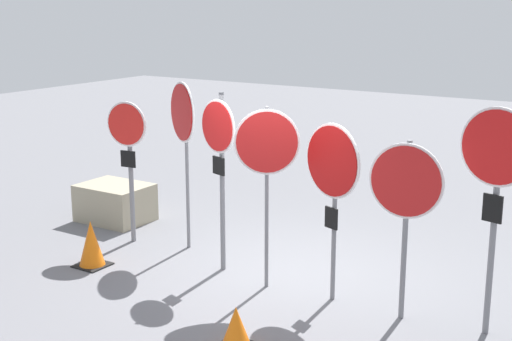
{
  "coord_description": "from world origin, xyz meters",
  "views": [
    {
      "loc": [
        4.66,
        -7.96,
        3.73
      ],
      "look_at": [
        -0.4,
        0.0,
        1.48
      ],
      "focal_mm": 50.0,
      "sensor_mm": 36.0,
      "label": 1
    }
  ],
  "objects_px": {
    "stop_sign_4": "(333,172)",
    "storage_crate": "(115,203)",
    "stop_sign_3": "(267,152)",
    "traffic_cone_1": "(91,244)",
    "stop_sign_0": "(128,144)",
    "stop_sign_6": "(496,171)",
    "stop_sign_2": "(219,147)",
    "traffic_cone_0": "(236,327)",
    "stop_sign_5": "(406,192)",
    "stop_sign_1": "(183,121)"
  },
  "relations": [
    {
      "from": "stop_sign_2",
      "to": "traffic_cone_0",
      "type": "relative_size",
      "value": 5.26
    },
    {
      "from": "stop_sign_1",
      "to": "traffic_cone_1",
      "type": "distance_m",
      "value": 2.23
    },
    {
      "from": "stop_sign_4",
      "to": "stop_sign_5",
      "type": "xyz_separation_m",
      "value": [
        0.97,
        -0.05,
        -0.11
      ]
    },
    {
      "from": "stop_sign_3",
      "to": "traffic_cone_1",
      "type": "xyz_separation_m",
      "value": [
        -2.55,
        -0.66,
        -1.52
      ]
    },
    {
      "from": "stop_sign_3",
      "to": "traffic_cone_1",
      "type": "relative_size",
      "value": 3.58
    },
    {
      "from": "stop_sign_1",
      "to": "stop_sign_3",
      "type": "height_order",
      "value": "stop_sign_1"
    },
    {
      "from": "stop_sign_2",
      "to": "stop_sign_4",
      "type": "distance_m",
      "value": 1.79
    },
    {
      "from": "stop_sign_4",
      "to": "traffic_cone_0",
      "type": "height_order",
      "value": "stop_sign_4"
    },
    {
      "from": "stop_sign_2",
      "to": "stop_sign_4",
      "type": "relative_size",
      "value": 1.11
    },
    {
      "from": "stop_sign_2",
      "to": "stop_sign_3",
      "type": "height_order",
      "value": "stop_sign_2"
    },
    {
      "from": "stop_sign_0",
      "to": "stop_sign_6",
      "type": "bearing_deg",
      "value": -10.48
    },
    {
      "from": "stop_sign_6",
      "to": "traffic_cone_0",
      "type": "relative_size",
      "value": 5.46
    },
    {
      "from": "stop_sign_2",
      "to": "stop_sign_6",
      "type": "height_order",
      "value": "stop_sign_6"
    },
    {
      "from": "stop_sign_5",
      "to": "traffic_cone_1",
      "type": "distance_m",
      "value": 4.63
    },
    {
      "from": "stop_sign_0",
      "to": "traffic_cone_0",
      "type": "height_order",
      "value": "stop_sign_0"
    },
    {
      "from": "stop_sign_6",
      "to": "stop_sign_0",
      "type": "bearing_deg",
      "value": -168.86
    },
    {
      "from": "stop_sign_6",
      "to": "traffic_cone_1",
      "type": "height_order",
      "value": "stop_sign_6"
    },
    {
      "from": "stop_sign_3",
      "to": "storage_crate",
      "type": "xyz_separation_m",
      "value": [
        -3.79,
        1.14,
        -1.54
      ]
    },
    {
      "from": "stop_sign_0",
      "to": "stop_sign_5",
      "type": "relative_size",
      "value": 1.03
    },
    {
      "from": "stop_sign_0",
      "to": "stop_sign_3",
      "type": "bearing_deg",
      "value": -16.87
    },
    {
      "from": "traffic_cone_0",
      "to": "stop_sign_5",
      "type": "bearing_deg",
      "value": 52.74
    },
    {
      "from": "traffic_cone_1",
      "to": "traffic_cone_0",
      "type": "bearing_deg",
      "value": -16.77
    },
    {
      "from": "traffic_cone_0",
      "to": "storage_crate",
      "type": "height_order",
      "value": "storage_crate"
    },
    {
      "from": "stop_sign_0",
      "to": "stop_sign_5",
      "type": "xyz_separation_m",
      "value": [
        4.65,
        -0.4,
        0.0
      ]
    },
    {
      "from": "stop_sign_4",
      "to": "traffic_cone_0",
      "type": "xyz_separation_m",
      "value": [
        -0.29,
        -1.7,
        -1.45
      ]
    },
    {
      "from": "stop_sign_3",
      "to": "traffic_cone_1",
      "type": "height_order",
      "value": "stop_sign_3"
    },
    {
      "from": "stop_sign_1",
      "to": "stop_sign_6",
      "type": "distance_m",
      "value": 4.73
    },
    {
      "from": "stop_sign_1",
      "to": "stop_sign_5",
      "type": "distance_m",
      "value": 3.82
    },
    {
      "from": "stop_sign_2",
      "to": "stop_sign_5",
      "type": "xyz_separation_m",
      "value": [
        2.75,
        -0.16,
        -0.2
      ]
    },
    {
      "from": "stop_sign_6",
      "to": "stop_sign_5",
      "type": "bearing_deg",
      "value": -157.88
    },
    {
      "from": "stop_sign_4",
      "to": "traffic_cone_1",
      "type": "xyz_separation_m",
      "value": [
        -3.44,
        -0.75,
        -1.36
      ]
    },
    {
      "from": "stop_sign_5",
      "to": "stop_sign_6",
      "type": "xyz_separation_m",
      "value": [
        0.96,
        0.14,
        0.34
      ]
    },
    {
      "from": "stop_sign_1",
      "to": "traffic_cone_0",
      "type": "bearing_deg",
      "value": -11.82
    },
    {
      "from": "stop_sign_6",
      "to": "storage_crate",
      "type": "distance_m",
      "value": 6.87
    },
    {
      "from": "traffic_cone_0",
      "to": "traffic_cone_1",
      "type": "xyz_separation_m",
      "value": [
        -3.15,
        0.95,
        0.1
      ]
    },
    {
      "from": "stop_sign_4",
      "to": "storage_crate",
      "type": "relative_size",
      "value": 1.94
    },
    {
      "from": "stop_sign_3",
      "to": "stop_sign_5",
      "type": "relative_size",
      "value": 1.11
    },
    {
      "from": "traffic_cone_0",
      "to": "traffic_cone_1",
      "type": "height_order",
      "value": "traffic_cone_1"
    },
    {
      "from": "stop_sign_3",
      "to": "stop_sign_6",
      "type": "bearing_deg",
      "value": -27.73
    },
    {
      "from": "stop_sign_0",
      "to": "traffic_cone_0",
      "type": "relative_size",
      "value": 4.66
    },
    {
      "from": "stop_sign_3",
      "to": "stop_sign_6",
      "type": "distance_m",
      "value": 2.82
    },
    {
      "from": "stop_sign_1",
      "to": "stop_sign_5",
      "type": "xyz_separation_m",
      "value": [
        3.75,
        -0.64,
        -0.4
      ]
    },
    {
      "from": "stop_sign_0",
      "to": "stop_sign_3",
      "type": "relative_size",
      "value": 0.92
    },
    {
      "from": "stop_sign_1",
      "to": "stop_sign_5",
      "type": "bearing_deg",
      "value": 21.14
    },
    {
      "from": "stop_sign_4",
      "to": "traffic_cone_1",
      "type": "height_order",
      "value": "stop_sign_4"
    },
    {
      "from": "stop_sign_4",
      "to": "traffic_cone_0",
      "type": "relative_size",
      "value": 4.75
    },
    {
      "from": "stop_sign_3",
      "to": "stop_sign_5",
      "type": "bearing_deg",
      "value": -30.12
    },
    {
      "from": "stop_sign_3",
      "to": "traffic_cone_0",
      "type": "bearing_deg",
      "value": -100.97
    },
    {
      "from": "stop_sign_0",
      "to": "stop_sign_2",
      "type": "bearing_deg",
      "value": -14.97
    },
    {
      "from": "stop_sign_3",
      "to": "stop_sign_4",
      "type": "height_order",
      "value": "stop_sign_3"
    }
  ]
}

